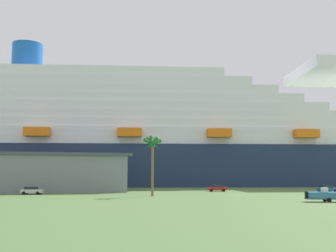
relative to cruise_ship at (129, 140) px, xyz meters
name	(u,v)px	position (x,y,z in m)	size (l,w,h in m)	color
ground_plane	(206,190)	(19.13, -38.97, -16.52)	(600.00, 600.00, 0.00)	#4C6B38
cruise_ship	(129,140)	(0.00, 0.00, 0.00)	(297.38, 51.22, 58.59)	#1E2D4C
terminal_building	(7,173)	(-31.53, -43.73, -11.99)	(59.80, 30.00, 9.02)	slate
small_boat_on_trailer	(334,195)	(26.30, -90.21, -15.56)	(8.63, 3.34, 2.15)	#595960
palm_tree	(153,148)	(1.29, -69.31, -7.30)	(3.81, 3.40, 11.48)	brown
parked_car_silver_sedan	(32,190)	(-22.67, -59.46, -15.69)	(4.49, 2.56, 1.58)	silver
parked_car_red_hatchback	(217,188)	(19.27, -50.05, -15.69)	(4.68, 2.56, 1.58)	red
parked_car_blue_suv	(327,189)	(43.39, -57.99, -15.69)	(4.76, 2.66, 1.58)	#264C99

